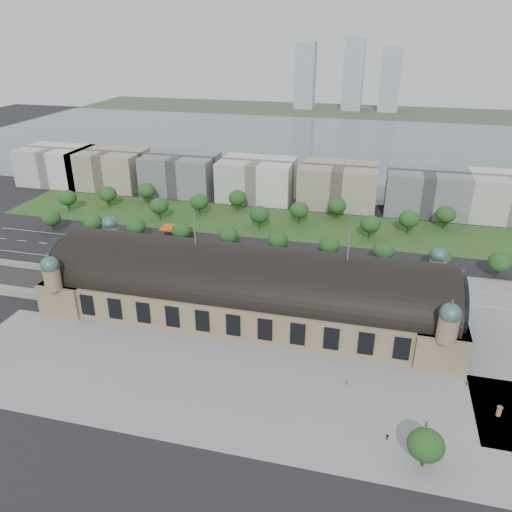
% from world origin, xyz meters
% --- Properties ---
extents(ground, '(900.00, 900.00, 0.00)m').
position_xyz_m(ground, '(0.00, 0.00, 0.00)').
color(ground, black).
rests_on(ground, ground).
extents(station, '(150.00, 48.40, 44.30)m').
position_xyz_m(station, '(0.00, 0.00, 10.28)').
color(station, '#94795C').
rests_on(station, ground).
extents(plaza_south, '(190.00, 48.00, 0.12)m').
position_xyz_m(plaza_south, '(10.00, -44.00, 0.00)').
color(plaza_south, gray).
rests_on(plaza_south, ground).
extents(road_slab, '(260.00, 26.00, 0.10)m').
position_xyz_m(road_slab, '(-20.00, 38.00, 0.00)').
color(road_slab, black).
rests_on(road_slab, ground).
extents(grass_belt, '(300.00, 45.00, 0.10)m').
position_xyz_m(grass_belt, '(-15.00, 93.00, 0.00)').
color(grass_belt, '#295220').
rests_on(grass_belt, ground).
extents(petrol_station, '(14.00, 13.00, 5.05)m').
position_xyz_m(petrol_station, '(-53.91, 65.28, 2.95)').
color(petrol_station, '#E7500D').
rests_on(petrol_station, ground).
extents(lake, '(700.00, 320.00, 0.08)m').
position_xyz_m(lake, '(0.00, 298.00, 0.00)').
color(lake, slate).
rests_on(lake, ground).
extents(far_shore, '(700.00, 120.00, 0.14)m').
position_xyz_m(far_shore, '(0.00, 498.00, 0.00)').
color(far_shore, '#44513D').
rests_on(far_shore, ground).
extents(far_tower_left, '(24.00, 24.00, 80.00)m').
position_xyz_m(far_tower_left, '(-60.00, 508.00, 40.00)').
color(far_tower_left, '#9EA8B2').
rests_on(far_tower_left, ground).
extents(far_tower_mid, '(24.00, 24.00, 85.00)m').
position_xyz_m(far_tower_mid, '(0.00, 508.00, 42.50)').
color(far_tower_mid, '#9EA8B2').
rests_on(far_tower_mid, ground).
extents(far_tower_right, '(24.00, 24.00, 75.00)m').
position_xyz_m(far_tower_right, '(45.00, 508.00, 37.50)').
color(far_tower_right, '#9EA8B2').
rests_on(far_tower_right, ground).
extents(office_0, '(45.00, 32.00, 24.00)m').
position_xyz_m(office_0, '(-170.00, 133.00, 12.00)').
color(office_0, silver).
rests_on(office_0, ground).
extents(office_1, '(45.00, 32.00, 24.00)m').
position_xyz_m(office_1, '(-130.00, 133.00, 12.00)').
color(office_1, tan).
rests_on(office_1, ground).
extents(office_2, '(45.00, 32.00, 24.00)m').
position_xyz_m(office_2, '(-80.00, 133.00, 12.00)').
color(office_2, slate).
rests_on(office_2, ground).
extents(office_3, '(45.00, 32.00, 24.00)m').
position_xyz_m(office_3, '(-30.00, 133.00, 12.00)').
color(office_3, silver).
rests_on(office_3, ground).
extents(office_4, '(45.00, 32.00, 24.00)m').
position_xyz_m(office_4, '(20.00, 133.00, 12.00)').
color(office_4, tan).
rests_on(office_4, ground).
extents(office_5, '(45.00, 32.00, 24.00)m').
position_xyz_m(office_5, '(70.00, 133.00, 12.00)').
color(office_5, slate).
rests_on(office_5, ground).
extents(office_6, '(45.00, 32.00, 24.00)m').
position_xyz_m(office_6, '(115.00, 133.00, 12.00)').
color(office_6, silver).
rests_on(office_6, ground).
extents(tree_row_0, '(9.60, 9.60, 11.52)m').
position_xyz_m(tree_row_0, '(-120.00, 53.00, 7.43)').
color(tree_row_0, '#2D2116').
rests_on(tree_row_0, ground).
extents(tree_row_1, '(9.60, 9.60, 11.52)m').
position_xyz_m(tree_row_1, '(-96.00, 53.00, 7.43)').
color(tree_row_1, '#2D2116').
rests_on(tree_row_1, ground).
extents(tree_row_2, '(9.60, 9.60, 11.52)m').
position_xyz_m(tree_row_2, '(-72.00, 53.00, 7.43)').
color(tree_row_2, '#2D2116').
rests_on(tree_row_2, ground).
extents(tree_row_3, '(9.60, 9.60, 11.52)m').
position_xyz_m(tree_row_3, '(-48.00, 53.00, 7.43)').
color(tree_row_3, '#2D2116').
rests_on(tree_row_3, ground).
extents(tree_row_4, '(9.60, 9.60, 11.52)m').
position_xyz_m(tree_row_4, '(-24.00, 53.00, 7.43)').
color(tree_row_4, '#2D2116').
rests_on(tree_row_4, ground).
extents(tree_row_5, '(9.60, 9.60, 11.52)m').
position_xyz_m(tree_row_5, '(0.00, 53.00, 7.43)').
color(tree_row_5, '#2D2116').
rests_on(tree_row_5, ground).
extents(tree_row_6, '(9.60, 9.60, 11.52)m').
position_xyz_m(tree_row_6, '(24.00, 53.00, 7.43)').
color(tree_row_6, '#2D2116').
rests_on(tree_row_6, ground).
extents(tree_row_7, '(9.60, 9.60, 11.52)m').
position_xyz_m(tree_row_7, '(48.00, 53.00, 7.43)').
color(tree_row_7, '#2D2116').
rests_on(tree_row_7, ground).
extents(tree_row_8, '(9.60, 9.60, 11.52)m').
position_xyz_m(tree_row_8, '(72.00, 53.00, 7.43)').
color(tree_row_8, '#2D2116').
rests_on(tree_row_8, ground).
extents(tree_row_9, '(9.60, 9.60, 11.52)m').
position_xyz_m(tree_row_9, '(96.00, 53.00, 7.43)').
color(tree_row_9, '#2D2116').
rests_on(tree_row_9, ground).
extents(tree_belt_0, '(10.40, 10.40, 12.48)m').
position_xyz_m(tree_belt_0, '(-130.00, 83.00, 8.05)').
color(tree_belt_0, '#2D2116').
rests_on(tree_belt_0, ground).
extents(tree_belt_1, '(10.40, 10.40, 12.48)m').
position_xyz_m(tree_belt_1, '(-111.00, 95.00, 8.05)').
color(tree_belt_1, '#2D2116').
rests_on(tree_belt_1, ground).
extents(tree_belt_2, '(10.40, 10.40, 12.48)m').
position_xyz_m(tree_belt_2, '(-92.00, 107.00, 8.05)').
color(tree_belt_2, '#2D2116').
rests_on(tree_belt_2, ground).
extents(tree_belt_3, '(10.40, 10.40, 12.48)m').
position_xyz_m(tree_belt_3, '(-73.00, 83.00, 8.05)').
color(tree_belt_3, '#2D2116').
rests_on(tree_belt_3, ground).
extents(tree_belt_4, '(10.40, 10.40, 12.48)m').
position_xyz_m(tree_belt_4, '(-54.00, 95.00, 8.05)').
color(tree_belt_4, '#2D2116').
rests_on(tree_belt_4, ground).
extents(tree_belt_5, '(10.40, 10.40, 12.48)m').
position_xyz_m(tree_belt_5, '(-35.00, 107.00, 8.05)').
color(tree_belt_5, '#2D2116').
rests_on(tree_belt_5, ground).
extents(tree_belt_6, '(10.40, 10.40, 12.48)m').
position_xyz_m(tree_belt_6, '(-16.00, 83.00, 8.05)').
color(tree_belt_6, '#2D2116').
rests_on(tree_belt_6, ground).
extents(tree_belt_7, '(10.40, 10.40, 12.48)m').
position_xyz_m(tree_belt_7, '(3.00, 95.00, 8.05)').
color(tree_belt_7, '#2D2116').
rests_on(tree_belt_7, ground).
extents(tree_belt_8, '(10.40, 10.40, 12.48)m').
position_xyz_m(tree_belt_8, '(22.00, 107.00, 8.05)').
color(tree_belt_8, '#2D2116').
rests_on(tree_belt_8, ground).
extents(tree_belt_9, '(10.40, 10.40, 12.48)m').
position_xyz_m(tree_belt_9, '(41.00, 83.00, 8.05)').
color(tree_belt_9, '#2D2116').
rests_on(tree_belt_9, ground).
extents(tree_belt_10, '(10.40, 10.40, 12.48)m').
position_xyz_m(tree_belt_10, '(60.00, 95.00, 8.05)').
color(tree_belt_10, '#2D2116').
rests_on(tree_belt_10, ground).
extents(tree_belt_11, '(10.40, 10.40, 12.48)m').
position_xyz_m(tree_belt_11, '(79.00, 107.00, 8.05)').
color(tree_belt_11, '#2D2116').
rests_on(tree_belt_11, ground).
extents(tree_plaza_s, '(9.00, 9.00, 10.64)m').
position_xyz_m(tree_plaza_s, '(60.00, -60.00, 6.80)').
color(tree_plaza_s, '#2D2116').
rests_on(tree_plaza_s, ground).
extents(traffic_car_0, '(4.07, 1.90, 1.35)m').
position_xyz_m(traffic_car_0, '(-96.25, 28.30, 0.67)').
color(traffic_car_0, silver).
rests_on(traffic_car_0, ground).
extents(traffic_car_1, '(4.59, 1.70, 1.50)m').
position_xyz_m(traffic_car_1, '(-90.48, 47.87, 0.75)').
color(traffic_car_1, '#96989E').
rests_on(traffic_car_1, ground).
extents(traffic_car_3, '(5.33, 2.73, 1.48)m').
position_xyz_m(traffic_car_3, '(-38.63, 45.47, 0.74)').
color(traffic_car_3, maroon).
rests_on(traffic_car_3, ground).
extents(traffic_car_4, '(3.97, 1.64, 1.35)m').
position_xyz_m(traffic_car_4, '(8.93, 35.95, 0.67)').
color(traffic_car_4, '#181D44').
rests_on(traffic_car_4, ground).
extents(traffic_car_5, '(4.40, 1.56, 1.45)m').
position_xyz_m(traffic_car_5, '(31.80, 45.43, 0.72)').
color(traffic_car_5, '#565A5E').
rests_on(traffic_car_5, ground).
extents(parked_car_0, '(4.20, 3.50, 1.35)m').
position_xyz_m(parked_car_0, '(-68.90, 21.00, 0.68)').
color(parked_car_0, black).
rests_on(parked_car_0, ground).
extents(parked_car_1, '(6.31, 4.61, 1.59)m').
position_xyz_m(parked_car_1, '(-49.81, 25.00, 0.80)').
color(parked_car_1, maroon).
rests_on(parked_car_1, ground).
extents(parked_car_2, '(5.84, 4.55, 1.58)m').
position_xyz_m(parked_car_2, '(-41.70, 22.88, 0.79)').
color(parked_car_2, '#1A2648').
rests_on(parked_car_2, ground).
extents(parked_car_3, '(3.97, 3.45, 1.29)m').
position_xyz_m(parked_car_3, '(-54.85, 21.00, 0.65)').
color(parked_car_3, '#5B5D63').
rests_on(parked_car_3, ground).
extents(parked_car_4, '(4.93, 4.10, 1.59)m').
position_xyz_m(parked_car_4, '(-53.47, 24.48, 0.79)').
color(parked_car_4, white).
rests_on(parked_car_4, ground).
extents(parked_car_5, '(5.02, 4.55, 1.30)m').
position_xyz_m(parked_car_5, '(-51.11, 25.00, 0.65)').
color(parked_car_5, gray).
rests_on(parked_car_5, ground).
extents(parked_car_6, '(5.22, 3.90, 1.41)m').
position_xyz_m(parked_car_6, '(-42.71, 23.19, 0.70)').
color(parked_car_6, black).
rests_on(parked_car_6, ground).
extents(bus_west, '(12.79, 3.82, 3.51)m').
position_xyz_m(bus_west, '(-15.51, 31.54, 1.76)').
color(bus_west, '#BB341E').
rests_on(bus_west, ground).
extents(bus_mid, '(11.67, 3.48, 3.21)m').
position_xyz_m(bus_mid, '(8.73, 32.00, 1.60)').
color(bus_mid, silver).
rests_on(bus_mid, ground).
extents(bus_east, '(13.44, 3.65, 3.71)m').
position_xyz_m(bus_east, '(8.12, 27.00, 1.86)').
color(bus_east, beige).
rests_on(bus_east, ground).
extents(advertising_column, '(1.59, 1.59, 3.02)m').
position_xyz_m(advertising_column, '(81.36, -36.72, 1.57)').
color(advertising_column, '#CB3E32').
rests_on(advertising_column, ground).
extents(pedestrian_0, '(0.92, 0.67, 1.69)m').
position_xyz_m(pedestrian_0, '(39.67, -34.15, 0.84)').
color(pedestrian_0, gray).
rests_on(pedestrian_0, ground).
extents(pedestrian_1, '(0.84, 0.82, 1.95)m').
position_xyz_m(pedestrian_1, '(61.71, -46.26, 0.97)').
color(pedestrian_1, gray).
rests_on(pedestrian_1, ground).
extents(pedestrian_2, '(0.91, 1.10, 1.97)m').
position_xyz_m(pedestrian_2, '(74.62, -25.21, 0.98)').
color(pedestrian_2, gray).
rests_on(pedestrian_2, ground).
extents(pedestrian_4, '(1.09, 1.20, 1.76)m').
position_xyz_m(pedestrian_4, '(51.54, -53.44, 0.88)').
color(pedestrian_4, gray).
rests_on(pedestrian_4, ground).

